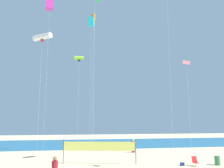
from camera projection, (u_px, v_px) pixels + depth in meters
name	position (u px, v px, depth m)	size (l,w,h in m)	color
ocean_band	(84.00, 143.00, 44.38)	(120.00, 20.00, 0.01)	#1E6B99
beachgoer_plum_shirt	(133.00, 145.00, 31.68)	(0.42, 0.42, 1.83)	maroon
folding_beach_chair	(195.00, 161.00, 22.14)	(0.52, 0.65, 0.89)	red
trash_barrel	(217.00, 161.00, 22.58)	(0.53, 0.53, 0.86)	#3F7F4C
volleyball_net	(99.00, 147.00, 23.41)	(7.27, 1.71, 2.40)	#4C4C51
beach_handbag	(182.00, 164.00, 22.19)	(0.38, 0.19, 0.31)	navy
kite_orange_inflatable	(93.00, 19.00, 35.25)	(0.93, 2.47, 20.42)	silver
kite_pink_diamond	(187.00, 63.00, 21.12)	(0.85, 0.84, 9.83)	silver
kite_cyan_box	(91.00, 22.00, 32.79)	(0.97, 0.97, 18.89)	silver
kite_white_tube	(42.00, 37.00, 25.29)	(2.25, 1.92, 13.72)	silver
kite_lime_tube	(79.00, 58.00, 34.65)	(1.40, 0.57, 13.94)	silver
kite_magenta_box	(50.00, 4.00, 29.67)	(1.03, 1.03, 19.94)	silver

